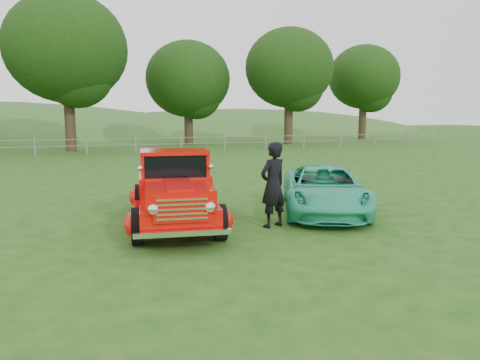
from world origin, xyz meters
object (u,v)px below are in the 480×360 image
object	(u,v)px
tree_near_west	(66,48)
tree_mid_east	(289,68)
tree_far_east	(364,77)
man	(273,185)
teal_sedan	(324,190)
red_pickup	(175,192)
tree_near_east	(188,79)

from	to	relation	value
tree_near_west	tree_mid_east	size ratio (longest dim) A/B	1.10
tree_far_east	man	bearing A→B (deg)	-125.92
teal_sedan	tree_near_west	bearing A→B (deg)	129.13
tree_near_west	tree_far_east	world-z (taller)	tree_near_west
tree_near_west	tree_mid_east	bearing A→B (deg)	6.71
tree_far_east	man	world-z (taller)	tree_far_east
tree_near_west	teal_sedan	xyz separation A→B (m)	(6.87, -22.98, -6.18)
red_pickup	man	xyz separation A→B (m)	(2.12, -0.88, 0.19)
teal_sedan	tree_mid_east	bearing A→B (deg)	90.42
tree_near_west	tree_far_east	xyz separation A→B (m)	(26.00, 5.00, -0.94)
tree_far_east	red_pickup	world-z (taller)	tree_far_east
tree_mid_east	man	distance (m)	29.10
tree_near_west	tree_near_east	xyz separation A→B (m)	(9.00, 4.00, -1.55)
tree_near_west	red_pickup	bearing A→B (deg)	-82.90
tree_near_west	tree_far_east	bearing A→B (deg)	10.89
tree_mid_east	teal_sedan	size ratio (longest dim) A/B	2.12
tree_near_east	teal_sedan	xyz separation A→B (m)	(-2.13, -26.98, -4.63)
tree_near_east	tree_mid_east	bearing A→B (deg)	-14.04
tree_near_west	tree_near_east	world-z (taller)	tree_near_west
teal_sedan	man	bearing A→B (deg)	-129.22
tree_far_east	man	size ratio (longest dim) A/B	4.49
man	tree_near_east	bearing A→B (deg)	-120.25
tree_near_west	tree_near_east	distance (m)	9.97
red_pickup	tree_near_east	bearing A→B (deg)	84.31
tree_near_east	red_pickup	world-z (taller)	tree_near_east
tree_mid_east	man	size ratio (longest dim) A/B	4.78
tree_mid_east	red_pickup	size ratio (longest dim) A/B	1.83
tree_mid_east	tree_far_east	size ratio (longest dim) A/B	1.07
tree_far_east	red_pickup	size ratio (longest dim) A/B	1.72
red_pickup	tree_near_west	bearing A→B (deg)	104.14
tree_mid_east	teal_sedan	distance (m)	27.52
tree_near_west	red_pickup	size ratio (longest dim) A/B	2.02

